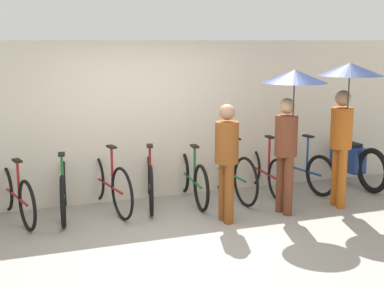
{
  "coord_description": "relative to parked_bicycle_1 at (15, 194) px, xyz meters",
  "views": [
    {
      "loc": [
        -2.1,
        -5.99,
        2.46
      ],
      "look_at": [
        0.49,
        1.07,
        1.0
      ],
      "focal_mm": 50.0,
      "sensor_mm": 36.0,
      "label": 1
    }
  ],
  "objects": [
    {
      "name": "motorcycle",
      "position": [
        5.51,
        0.07,
        0.05
      ],
      "size": [
        0.58,
        2.05,
        0.94
      ],
      "rotation": [
        0.0,
        0.0,
        1.6
      ],
      "color": "black",
      "rests_on": "ground"
    },
    {
      "name": "ground_plane",
      "position": [
        1.95,
        -1.54,
        -0.36
      ],
      "size": [
        30.0,
        30.0,
        0.0
      ],
      "primitive_type": "plane",
      "color": "gray"
    },
    {
      "name": "pedestrian_center",
      "position": [
        3.65,
        -1.12,
        1.21
      ],
      "size": [
        0.89,
        0.89,
        2.07
      ],
      "rotation": [
        0.0,
        0.0,
        3.28
      ],
      "color": "brown",
      "rests_on": "ground"
    },
    {
      "name": "pedestrian_trailing",
      "position": [
        4.56,
        -1.11,
        1.29
      ],
      "size": [
        0.93,
        0.93,
        2.15
      ],
      "rotation": [
        0.0,
        0.0,
        3.04
      ],
      "color": "#B25619",
      "rests_on": "ground"
    },
    {
      "name": "parked_bicycle_1",
      "position": [
        0.0,
        0.0,
        0.0
      ],
      "size": [
        0.57,
        1.68,
        1.02
      ],
      "rotation": [
        0.0,
        0.0,
        1.81
      ],
      "color": "black",
      "rests_on": "ground"
    },
    {
      "name": "pedestrian_leading",
      "position": [
        2.71,
        -1.07,
        0.59
      ],
      "size": [
        0.32,
        0.32,
        1.63
      ],
      "rotation": [
        0.0,
        0.0,
        3.18
      ],
      "color": "brown",
      "rests_on": "ground"
    },
    {
      "name": "parked_bicycle_4",
      "position": [
        1.95,
        0.06,
        0.02
      ],
      "size": [
        0.58,
        1.74,
        1.01
      ],
      "rotation": [
        0.0,
        0.0,
        1.33
      ],
      "color": "black",
      "rests_on": "ground"
    },
    {
      "name": "parked_bicycle_3",
      "position": [
        1.3,
        0.04,
        0.03
      ],
      "size": [
        0.48,
        1.81,
        1.04
      ],
      "rotation": [
        0.0,
        0.0,
        1.74
      ],
      "color": "black",
      "rests_on": "ground"
    },
    {
      "name": "parked_bicycle_2",
      "position": [
        0.65,
        -0.03,
        0.01
      ],
      "size": [
        0.44,
        1.71,
        1.04
      ],
      "rotation": [
        0.0,
        0.0,
        1.44
      ],
      "color": "black",
      "rests_on": "ground"
    },
    {
      "name": "parked_bicycle_5",
      "position": [
        2.59,
        -0.0,
        0.0
      ],
      "size": [
        0.44,
        1.74,
        1.01
      ],
      "rotation": [
        0.0,
        0.0,
        1.5
      ],
      "color": "black",
      "rests_on": "ground"
    },
    {
      "name": "parked_bicycle_8",
      "position": [
        4.54,
        0.03,
        -0.01
      ],
      "size": [
        0.48,
        1.67,
        1.02
      ],
      "rotation": [
        0.0,
        0.0,
        1.75
      ],
      "color": "black",
      "rests_on": "ground"
    },
    {
      "name": "back_wall",
      "position": [
        1.95,
        0.45,
        0.87
      ],
      "size": [
        14.16,
        0.12,
        2.46
      ],
      "color": "beige",
      "rests_on": "ground"
    },
    {
      "name": "parked_bicycle_7",
      "position": [
        3.89,
        0.06,
        -0.0
      ],
      "size": [
        0.44,
        1.65,
        1.03
      ],
      "rotation": [
        0.0,
        0.0,
        1.53
      ],
      "color": "black",
      "rests_on": "ground"
    },
    {
      "name": "parked_bicycle_6",
      "position": [
        3.24,
        0.01,
        0.03
      ],
      "size": [
        0.44,
        1.84,
        1.03
      ],
      "rotation": [
        0.0,
        0.0,
        1.62
      ],
      "color": "black",
      "rests_on": "ground"
    }
  ]
}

